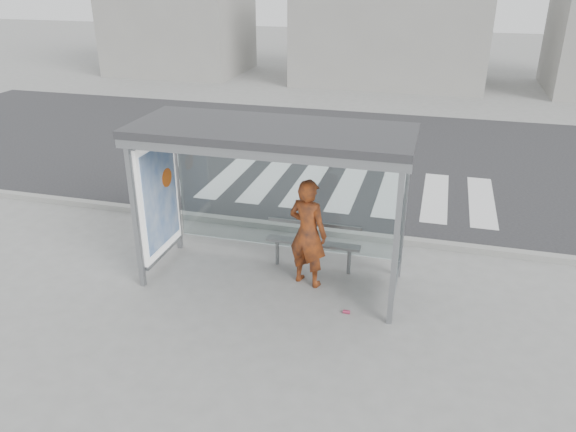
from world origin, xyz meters
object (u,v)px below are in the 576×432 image
at_px(bus_shelter, 249,164).
at_px(bench, 313,242).
at_px(person, 308,233).
at_px(soda_can, 346,312).

distance_m(bus_shelter, bench, 1.82).
height_order(bus_shelter, bench, bus_shelter).
relative_size(person, soda_can, 16.89).
relative_size(bus_shelter, person, 2.34).
bearing_deg(soda_can, person, 137.29).
distance_m(bus_shelter, person, 1.43).
bearing_deg(bus_shelter, soda_can, -21.92).
bearing_deg(soda_can, bench, 123.58).
distance_m(person, bench, 0.64).
bearing_deg(person, bench, -70.08).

